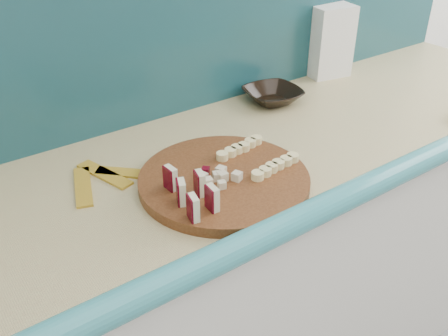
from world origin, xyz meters
name	(u,v)px	position (x,y,z in m)	size (l,w,h in m)	color
kitchen_counter	(250,276)	(0.10, 1.50, 0.46)	(2.20, 0.63, 0.91)	white
backsplash	(191,22)	(0.10, 1.79, 1.16)	(2.20, 0.02, 0.50)	teal
cutting_board	(224,180)	(-0.07, 1.39, 0.92)	(0.38, 0.38, 0.02)	#41210E
apple_wedges	(191,192)	(-0.19, 1.35, 0.96)	(0.08, 0.15, 0.05)	beige
apple_chunks	(216,176)	(-0.10, 1.39, 0.94)	(0.05, 0.06, 0.02)	beige
banana_slices	(257,156)	(0.03, 1.41, 0.94)	(0.16, 0.16, 0.02)	beige
brown_bowl	(273,95)	(0.31, 1.68, 0.93)	(0.17, 0.17, 0.04)	black
flour_bag	(330,41)	(0.61, 1.75, 1.03)	(0.13, 0.10, 0.23)	white
banana_peel	(106,178)	(-0.28, 1.57, 0.91)	(0.22, 0.18, 0.01)	gold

